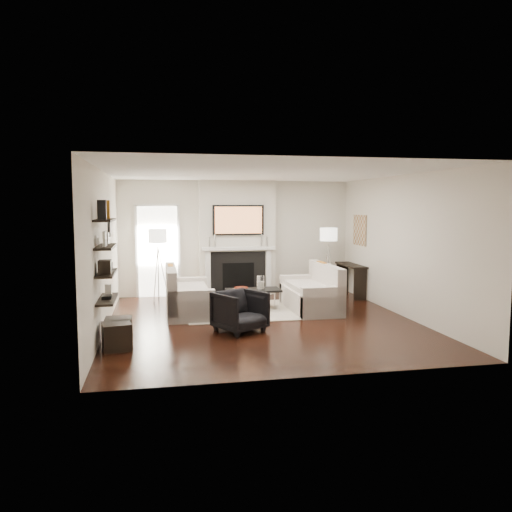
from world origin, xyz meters
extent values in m
plane|color=black|center=(0.00, 0.00, 0.00)|extent=(6.00, 6.00, 0.00)
plane|color=white|center=(0.00, 0.00, 2.70)|extent=(6.00, 6.00, 0.00)
plane|color=silver|center=(0.00, 3.00, 1.35)|extent=(5.50, 0.00, 5.50)
plane|color=silver|center=(0.00, -3.00, 1.35)|extent=(5.50, 0.00, 5.50)
plane|color=silver|center=(-2.75, 0.00, 1.35)|extent=(0.00, 6.00, 6.00)
plane|color=silver|center=(2.75, 0.00, 1.35)|extent=(0.00, 6.00, 6.00)
cube|color=silver|center=(0.00, 2.88, 1.35)|extent=(1.80, 0.25, 2.70)
cube|color=black|center=(0.00, 2.74, 0.52)|extent=(1.30, 0.02, 1.04)
cube|color=black|center=(0.00, 2.73, 0.45)|extent=(0.75, 0.02, 0.65)
cube|color=white|center=(-0.72, 2.71, 0.55)|extent=(0.12, 0.08, 1.10)
cube|color=white|center=(0.72, 2.71, 0.55)|extent=(0.12, 0.08, 1.10)
cube|color=white|center=(0.00, 2.69, 1.12)|extent=(1.70, 0.18, 0.07)
cube|color=black|center=(0.00, 2.71, 1.78)|extent=(1.20, 0.06, 0.70)
cube|color=#BF723F|center=(0.00, 2.68, 1.78)|extent=(1.10, 0.00, 0.62)
cylinder|color=silver|center=(-0.55, 2.70, 1.30)|extent=(0.04, 0.04, 0.30)
cylinder|color=silver|center=(-0.68, 2.70, 1.27)|extent=(0.04, 0.04, 0.24)
cylinder|color=silver|center=(0.55, 2.70, 1.30)|extent=(0.04, 0.04, 0.30)
cylinder|color=silver|center=(0.68, 2.70, 1.27)|extent=(0.04, 0.04, 0.24)
cube|color=white|center=(-1.85, 2.98, 1.05)|extent=(0.90, 0.02, 2.10)
cube|color=white|center=(-2.33, 2.96, 1.05)|extent=(0.06, 0.06, 2.16)
cube|color=white|center=(-1.37, 2.96, 1.05)|extent=(0.06, 0.06, 2.16)
cube|color=white|center=(-1.85, 2.96, 2.13)|extent=(1.02, 0.06, 0.06)
cube|color=#B7A996|center=(-0.04, 0.97, 0.01)|extent=(2.60, 2.00, 0.01)
cube|color=beige|center=(-1.27, 0.98, 0.21)|extent=(0.85, 1.80, 0.42)
cube|color=beige|center=(-1.61, 0.98, 0.53)|extent=(0.18, 1.80, 0.80)
cube|color=beige|center=(-1.27, 0.17, 0.30)|extent=(0.85, 0.18, 0.60)
cube|color=beige|center=(-1.27, 1.79, 0.30)|extent=(0.85, 0.18, 0.60)
cube|color=beige|center=(-1.22, 0.98, 0.47)|extent=(0.63, 1.44, 0.10)
cube|color=#B06615|center=(-1.61, 1.28, 0.73)|extent=(0.10, 0.42, 0.42)
cube|color=black|center=(-1.61, 0.68, 0.72)|extent=(0.10, 0.40, 0.40)
cube|color=beige|center=(1.18, 0.87, 0.21)|extent=(0.85, 1.80, 0.42)
cube|color=beige|center=(1.52, 0.87, 0.53)|extent=(0.18, 1.80, 0.80)
cube|color=beige|center=(1.18, 0.06, 0.30)|extent=(0.85, 0.18, 0.60)
cube|color=beige|center=(1.18, 1.68, 0.30)|extent=(0.85, 0.18, 0.60)
cube|color=beige|center=(1.13, 0.87, 0.47)|extent=(0.63, 1.44, 0.10)
cube|color=#B06615|center=(1.52, 1.17, 0.73)|extent=(0.10, 0.42, 0.42)
cube|color=black|center=(1.52, 0.57, 0.72)|extent=(0.10, 0.40, 0.40)
cube|color=black|center=(0.04, 1.10, 0.40)|extent=(1.10, 0.55, 0.04)
cylinder|color=silver|center=(-0.46, 0.88, 0.19)|extent=(0.02, 0.02, 0.38)
cylinder|color=silver|center=(0.54, 0.88, 0.19)|extent=(0.02, 0.02, 0.38)
cylinder|color=silver|center=(-0.46, 1.32, 0.19)|extent=(0.02, 0.02, 0.38)
cylinder|color=silver|center=(0.54, 1.32, 0.19)|extent=(0.02, 0.02, 0.38)
cylinder|color=white|center=(0.19, 1.10, 0.56)|extent=(0.16, 0.16, 0.27)
cylinder|color=white|center=(0.19, 1.10, 0.50)|extent=(0.11, 0.11, 0.17)
cylinder|color=#A0331A|center=(-0.21, 1.10, 0.45)|extent=(0.28, 0.28, 0.05)
imported|color=black|center=(-0.51, -0.59, 0.38)|extent=(0.97, 0.96, 0.75)
cylinder|color=silver|center=(-1.85, 2.44, 0.60)|extent=(0.02, 0.02, 1.20)
cylinder|color=white|center=(-1.85, 2.44, 1.45)|extent=(0.40, 0.40, 0.30)
cylinder|color=silver|center=(-1.74, 2.44, 0.60)|extent=(0.25, 0.02, 1.23)
cylinder|color=silver|center=(-1.91, 2.54, 0.60)|extent=(0.14, 0.22, 1.23)
cylinder|color=silver|center=(-1.91, 2.35, 0.60)|extent=(0.14, 0.22, 1.23)
cylinder|color=silver|center=(2.05, 2.26, 0.60)|extent=(0.02, 0.02, 1.20)
cylinder|color=white|center=(2.05, 2.26, 1.45)|extent=(0.40, 0.40, 0.30)
cylinder|color=silver|center=(2.16, 2.26, 0.60)|extent=(0.25, 0.02, 1.23)
cylinder|color=silver|center=(2.00, 2.36, 0.60)|extent=(0.14, 0.22, 1.23)
cylinder|color=silver|center=(1.99, 2.17, 0.60)|extent=(0.14, 0.22, 1.23)
cube|color=black|center=(2.57, 2.14, 0.73)|extent=(0.35, 1.20, 0.04)
cube|color=black|center=(2.57, 1.59, 0.35)|extent=(0.30, 0.04, 0.71)
cube|color=black|center=(2.57, 2.69, 0.35)|extent=(0.30, 0.04, 0.71)
cube|color=#98764C|center=(2.73, 2.05, 1.55)|extent=(0.03, 0.70, 0.70)
cube|color=black|center=(-2.62, -1.00, 0.70)|extent=(0.25, 1.00, 0.03)
cube|color=black|center=(-2.62, -1.00, 1.10)|extent=(0.25, 1.00, 0.04)
cube|color=black|center=(-2.62, -1.00, 1.50)|extent=(0.25, 1.00, 0.04)
cube|color=black|center=(-2.62, -1.00, 1.90)|extent=(0.25, 1.00, 0.04)
cube|color=black|center=(-2.62, -1.35, 2.06)|extent=(0.12, 0.10, 0.28)
cube|color=#B06615|center=(-2.62, -0.82, 2.06)|extent=(0.12, 0.10, 0.28)
cube|color=white|center=(-2.62, -1.07, 1.63)|extent=(0.04, 0.30, 0.22)
cube|color=black|center=(-2.62, -0.71, 1.61)|extent=(0.04, 0.22, 0.18)
cube|color=black|center=(-2.62, -1.18, 1.22)|extent=(0.18, 0.25, 0.20)
cube|color=black|center=(-2.62, -0.76, 1.18)|extent=(0.15, 0.12, 0.12)
cube|color=black|center=(-2.62, -1.04, 0.74)|extent=(0.14, 0.20, 0.05)
cube|color=white|center=(-2.62, -0.79, 0.81)|extent=(0.10, 0.10, 0.18)
cylinder|color=black|center=(-2.73, 0.90, 1.70)|extent=(0.04, 0.34, 0.34)
cylinder|color=white|center=(-2.71, 0.90, 1.70)|extent=(0.01, 0.29, 0.29)
cube|color=black|center=(-2.47, -0.98, 0.20)|extent=(0.40, 0.40, 0.40)
cube|color=black|center=(-2.47, -1.31, 0.20)|extent=(0.47, 0.47, 0.40)
camera|label=1|loc=(-1.85, -8.75, 2.12)|focal=35.00mm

